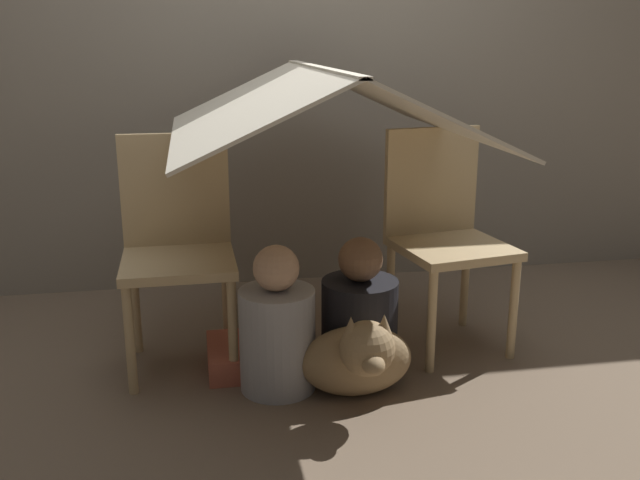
{
  "coord_description": "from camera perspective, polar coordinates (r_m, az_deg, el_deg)",
  "views": [
    {
      "loc": [
        -0.48,
        -2.58,
        1.28
      ],
      "look_at": [
        0.0,
        0.1,
        0.5
      ],
      "focal_mm": 40.0,
      "sensor_mm": 36.0,
      "label": 1
    }
  ],
  "objects": [
    {
      "name": "ground_plane",
      "position": [
        2.92,
        0.35,
        -10.08
      ],
      "size": [
        8.8,
        8.8,
        0.0
      ],
      "primitive_type": "plane",
      "color": "#7A6651"
    },
    {
      "name": "wall_back",
      "position": [
        3.74,
        -2.89,
        15.42
      ],
      "size": [
        7.0,
        0.05,
        2.5
      ],
      "color": "gray",
      "rests_on": "ground_plane"
    },
    {
      "name": "chair_left",
      "position": [
        2.87,
        -11.32,
        -0.08
      ],
      "size": [
        0.44,
        0.44,
        0.92
      ],
      "rotation": [
        0.0,
        0.0,
        0.01
      ],
      "color": "#D1B27F",
      "rests_on": "ground_plane"
    },
    {
      "name": "chair_right",
      "position": [
        3.05,
        9.85,
        0.93
      ],
      "size": [
        0.5,
        0.5,
        0.92
      ],
      "rotation": [
        0.0,
        0.0,
        0.17
      ],
      "color": "#D1B27F",
      "rests_on": "ground_plane"
    },
    {
      "name": "sheet_canopy",
      "position": [
        2.74,
        0.0,
        11.02
      ],
      "size": [
        1.12,
        1.44,
        0.27
      ],
      "color": "silver"
    },
    {
      "name": "person_front",
      "position": [
        2.67,
        -3.44,
        -7.21
      ],
      "size": [
        0.28,
        0.28,
        0.56
      ],
      "color": "#B2B2B7",
      "rests_on": "ground_plane"
    },
    {
      "name": "person_second",
      "position": [
        2.78,
        3.18,
        -6.36
      ],
      "size": [
        0.3,
        0.3,
        0.56
      ],
      "color": "black",
      "rests_on": "ground_plane"
    },
    {
      "name": "dog",
      "position": [
        2.61,
        3.17,
        -9.33
      ],
      "size": [
        0.42,
        0.39,
        0.37
      ],
      "color": "#9E7F56",
      "rests_on": "ground_plane"
    },
    {
      "name": "floor_cushion",
      "position": [
        2.92,
        -4.83,
        -9.1
      ],
      "size": [
        0.42,
        0.33,
        0.1
      ],
      "color": "#CC664C",
      "rests_on": "ground_plane"
    }
  ]
}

